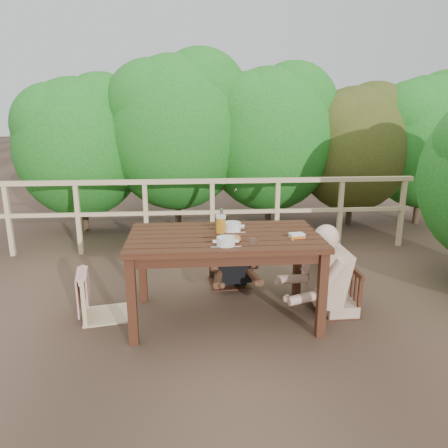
{
  "coord_description": "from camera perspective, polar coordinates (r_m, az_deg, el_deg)",
  "views": [
    {
      "loc": [
        -0.31,
        -3.69,
        1.9
      ],
      "look_at": [
        0.0,
        0.05,
        0.9
      ],
      "focal_mm": 34.29,
      "sensor_mm": 36.0,
      "label": 1
    }
  ],
  "objects": [
    {
      "name": "beer_glass",
      "position": [
        3.91,
        -0.44,
        -0.1
      ],
      "size": [
        0.09,
        0.09,
        0.18
      ],
      "primitive_type": "cylinder",
      "color": "gold",
      "rests_on": "table"
    },
    {
      "name": "chair_left",
      "position": [
        4.17,
        -15.89,
        -6.36
      ],
      "size": [
        0.5,
        0.5,
        0.86
      ],
      "primitive_type": "cube",
      "rotation": [
        0.0,
        0.0,
        1.75
      ],
      "color": "#D0B082",
      "rests_on": "ground"
    },
    {
      "name": "tumbler",
      "position": [
        3.6,
        3.91,
        -2.4
      ],
      "size": [
        0.06,
        0.06,
        0.07
      ],
      "primitive_type": "cylinder",
      "color": "white",
      "rests_on": "table"
    },
    {
      "name": "chair_right",
      "position": [
        4.24,
        14.83,
        -6.17
      ],
      "size": [
        0.41,
        0.41,
        0.82
      ],
      "primitive_type": "cube",
      "rotation": [
        0.0,
        0.0,
        -1.56
      ],
      "color": "#371B0F",
      "rests_on": "ground"
    },
    {
      "name": "diner_right",
      "position": [
        4.16,
        15.51,
        -2.13
      ],
      "size": [
        0.72,
        0.59,
        1.44
      ],
      "primitive_type": null,
      "rotation": [
        0.0,
        0.0,
        1.58
      ],
      "color": "tan",
      "rests_on": "ground"
    },
    {
      "name": "table",
      "position": [
        4.0,
        0.06,
        -7.15
      ],
      "size": [
        1.72,
        0.97,
        0.8
      ],
      "primitive_type": "cube",
      "color": "#371B0F",
      "rests_on": "ground"
    },
    {
      "name": "soup_near",
      "position": [
        3.55,
        0.24,
        -2.44
      ],
      "size": [
        0.26,
        0.26,
        0.09
      ],
      "primitive_type": "cylinder",
      "color": "white",
      "rests_on": "table"
    },
    {
      "name": "ground",
      "position": [
        4.16,
        0.06,
        -12.24
      ],
      "size": [
        60.0,
        60.0,
        0.0
      ],
      "primitive_type": "plane",
      "color": "brown",
      "rests_on": "ground"
    },
    {
      "name": "bread_roll",
      "position": [
        3.65,
        1.23,
        -2.01
      ],
      "size": [
        0.13,
        0.1,
        0.08
      ],
      "primitive_type": "ellipsoid",
      "color": "#975F31",
      "rests_on": "table"
    },
    {
      "name": "hedge_row",
      "position": [
        6.93,
        1.19,
        14.93
      ],
      "size": [
        6.6,
        1.6,
        3.8
      ],
      "primitive_type": null,
      "color": "#1D631B",
      "rests_on": "ground"
    },
    {
      "name": "woman",
      "position": [
        4.71,
        0.75,
        -0.74
      ],
      "size": [
        0.55,
        0.66,
        1.26
      ],
      "primitive_type": null,
      "rotation": [
        0.0,
        0.0,
        3.22
      ],
      "color": "black",
      "rests_on": "ground"
    },
    {
      "name": "bottle",
      "position": [
        3.88,
        -0.34,
        0.3
      ],
      "size": [
        0.06,
        0.06,
        0.25
      ],
      "primitive_type": "cylinder",
      "color": "silver",
      "rests_on": "table"
    },
    {
      "name": "chair_far",
      "position": [
        4.74,
        0.77,
        -3.02
      ],
      "size": [
        0.47,
        0.47,
        0.88
      ],
      "primitive_type": "cube",
      "rotation": [
        0.0,
        0.0,
        0.08
      ],
      "color": "#371B0F",
      "rests_on": "ground"
    },
    {
      "name": "butter_tub",
      "position": [
        3.82,
        9.69,
        -1.64
      ],
      "size": [
        0.14,
        0.11,
        0.06
      ],
      "primitive_type": "cube",
      "rotation": [
        0.0,
        0.0,
        0.14
      ],
      "color": "silver",
      "rests_on": "table"
    },
    {
      "name": "soup_far",
      "position": [
        4.0,
        1.09,
        -0.42
      ],
      "size": [
        0.27,
        0.27,
        0.09
      ],
      "primitive_type": "cylinder",
      "color": "white",
      "rests_on": "table"
    },
    {
      "name": "railing",
      "position": [
        5.87,
        -1.57,
        1.17
      ],
      "size": [
        5.6,
        0.1,
        1.01
      ],
      "primitive_type": "cube",
      "color": "#D0B082",
      "rests_on": "ground"
    }
  ]
}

